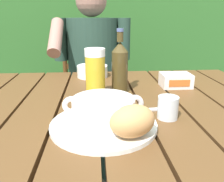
# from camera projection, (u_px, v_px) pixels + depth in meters

# --- Properties ---
(dining_table) EXTENTS (1.23, 0.98, 0.74)m
(dining_table) POSITION_uv_depth(u_px,v_px,m) (119.00, 127.00, 0.84)
(dining_table) COLOR brown
(dining_table) RESTS_ON ground_plane
(hedge_backdrop) EXTENTS (3.19, 0.95, 2.75)m
(hedge_backdrop) POSITION_uv_depth(u_px,v_px,m) (114.00, 4.00, 2.34)
(hedge_backdrop) COLOR #2D5E25
(hedge_backdrop) RESTS_ON ground_plane
(chair_near_diner) EXTENTS (0.47, 0.40, 1.01)m
(chair_near_diner) POSITION_uv_depth(u_px,v_px,m) (94.00, 90.00, 1.76)
(chair_near_diner) COLOR #502F13
(chair_near_diner) RESTS_ON ground_plane
(person_eating) EXTENTS (0.48, 0.47, 1.23)m
(person_eating) POSITION_uv_depth(u_px,v_px,m) (92.00, 66.00, 1.50)
(person_eating) COLOR #263F33
(person_eating) RESTS_ON ground_plane
(serving_plate) EXTENTS (0.29, 0.29, 0.01)m
(serving_plate) POSITION_uv_depth(u_px,v_px,m) (104.00, 124.00, 0.64)
(serving_plate) COLOR white
(serving_plate) RESTS_ON dining_table
(soup_bowl) EXTENTS (0.22, 0.17, 0.08)m
(soup_bowl) POSITION_uv_depth(u_px,v_px,m) (103.00, 110.00, 0.63)
(soup_bowl) COLOR white
(soup_bowl) RESTS_ON serving_plate
(bread_roll) EXTENTS (0.14, 0.13, 0.08)m
(bread_roll) POSITION_uv_depth(u_px,v_px,m) (133.00, 121.00, 0.56)
(bread_roll) COLOR tan
(bread_roll) RESTS_ON serving_plate
(beer_glass) EXTENTS (0.07, 0.07, 0.18)m
(beer_glass) POSITION_uv_depth(u_px,v_px,m) (95.00, 74.00, 0.84)
(beer_glass) COLOR gold
(beer_glass) RESTS_ON dining_table
(beer_bottle) EXTENTS (0.06, 0.06, 0.25)m
(beer_bottle) POSITION_uv_depth(u_px,v_px,m) (120.00, 67.00, 0.90)
(beer_bottle) COLOR #46381B
(beer_bottle) RESTS_ON dining_table
(water_glass_small) EXTENTS (0.06, 0.06, 0.07)m
(water_glass_small) POSITION_uv_depth(u_px,v_px,m) (168.00, 108.00, 0.69)
(water_glass_small) COLOR silver
(water_glass_small) RESTS_ON dining_table
(butter_tub) EXTENTS (0.13, 0.10, 0.06)m
(butter_tub) POSITION_uv_depth(u_px,v_px,m) (176.00, 80.00, 1.00)
(butter_tub) COLOR white
(butter_tub) RESTS_ON dining_table
(table_knife) EXTENTS (0.17, 0.04, 0.01)m
(table_knife) POSITION_uv_depth(u_px,v_px,m) (147.00, 110.00, 0.75)
(table_knife) COLOR silver
(table_knife) RESTS_ON dining_table
(diner_bowl) EXTENTS (0.15, 0.15, 0.06)m
(diner_bowl) POSITION_uv_depth(u_px,v_px,m) (92.00, 71.00, 1.16)
(diner_bowl) COLOR white
(diner_bowl) RESTS_ON dining_table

